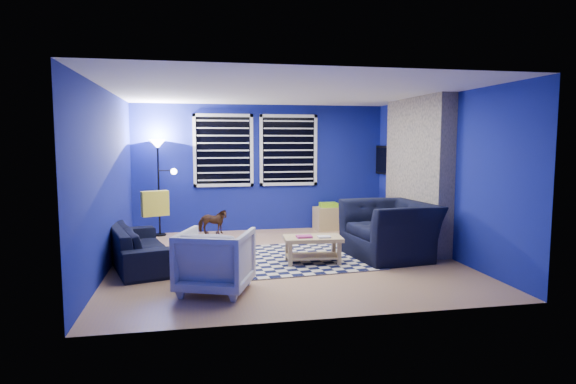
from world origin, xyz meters
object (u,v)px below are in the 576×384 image
object	(u,v)px
armchair_bent	(215,261)
coffee_table	(313,244)
tv	(386,160)
armchair_big	(390,230)
rocking_horse	(213,222)
floor_lamp	(159,157)
cabinet	(328,218)
sofa	(140,245)

from	to	relation	value
armchair_bent	coffee_table	distance (m)	1.79
tv	armchair_big	world-z (taller)	tv
rocking_horse	floor_lamp	xyz separation A→B (m)	(-0.95, 0.42, 1.18)
tv	cabinet	bearing A→B (deg)	167.39
armchair_bent	cabinet	xyz separation A→B (m)	(2.42, 3.64, -0.13)
tv	armchair_bent	world-z (taller)	tv
coffee_table	armchair_big	bearing A→B (deg)	6.67
armchair_bent	floor_lamp	xyz separation A→B (m)	(-0.87, 3.63, 1.11)
rocking_horse	cabinet	size ratio (longest dim) A/B	0.92
armchair_big	armchair_bent	size ratio (longest dim) A/B	1.60
sofa	armchair_bent	distance (m)	1.78
rocking_horse	coffee_table	distance (m)	2.56
rocking_horse	coffee_table	world-z (taller)	rocking_horse
floor_lamp	armchair_big	bearing A→B (deg)	-34.27
sofa	armchair_big	world-z (taller)	armchair_big
armchair_bent	armchair_big	bearing A→B (deg)	-135.80
armchair_big	armchair_bent	bearing A→B (deg)	-73.75
floor_lamp	sofa	bearing A→B (deg)	-93.74
tv	coffee_table	distance (m)	3.32
armchair_bent	sofa	bearing A→B (deg)	-34.98
sofa	coffee_table	xyz separation A→B (m)	(2.46, -0.41, 0.00)
tv	armchair_bent	xyz separation A→B (m)	(-3.53, -3.39, -1.03)
coffee_table	sofa	bearing A→B (deg)	170.51
tv	sofa	xyz separation A→B (m)	(-4.55, -1.92, -1.11)
armchair_big	armchair_bent	xyz separation A→B (m)	(-2.70, -1.20, -0.05)
armchair_bent	tv	bearing A→B (deg)	-115.90
tv	coffee_table	size ratio (longest dim) A/B	1.15
armchair_bent	coffee_table	world-z (taller)	armchair_bent
armchair_big	armchair_bent	distance (m)	2.96
armchair_bent	rocking_horse	xyz separation A→B (m)	(0.08, 3.22, -0.07)
cabinet	floor_lamp	world-z (taller)	floor_lamp
sofa	rocking_horse	bearing A→B (deg)	-47.96
coffee_table	cabinet	xyz separation A→B (m)	(0.97, 2.59, -0.05)
tv	rocking_horse	world-z (taller)	tv
floor_lamp	cabinet	bearing A→B (deg)	0.06
sofa	floor_lamp	size ratio (longest dim) A/B	1.08
cabinet	floor_lamp	distance (m)	3.51
rocking_horse	cabinet	xyz separation A→B (m)	(2.33, 0.42, -0.06)
armchair_big	coffee_table	xyz separation A→B (m)	(-1.26, -0.15, -0.14)
sofa	tv	bearing A→B (deg)	-83.04
armchair_big	tv	bearing A→B (deg)	151.62
sofa	armchair_big	xyz separation A→B (m)	(3.72, -0.26, 0.14)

